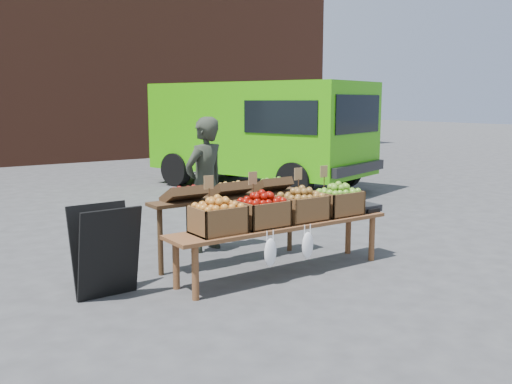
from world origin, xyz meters
TOP-DOWN VIEW (x-y plane):
  - ground at (0.00, 0.00)m, footprint 80.00×80.00m
  - delivery_van at (3.72, 5.73)m, footprint 3.78×5.55m
  - vendor at (0.00, 1.68)m, footprint 0.71×0.56m
  - chalkboard_sign at (-1.67, 0.72)m, footprint 0.61×0.35m
  - back_table at (-0.03, 1.04)m, footprint 2.10×0.44m
  - display_bench at (0.19, 0.32)m, footprint 2.70×0.56m
  - crate_golden_apples at (-0.64, 0.32)m, footprint 0.50×0.40m
  - crate_russet_pears at (-0.09, 0.32)m, footprint 0.50×0.40m
  - crate_red_apples at (0.46, 0.32)m, footprint 0.50×0.40m
  - crate_green_apples at (1.01, 0.32)m, footprint 0.50×0.40m
  - weighing_scale at (1.44, 0.32)m, footprint 0.34×0.30m

SIDE VIEW (x-z plane):
  - ground at x=0.00m, z-range 0.00..0.00m
  - display_bench at x=0.19m, z-range 0.00..0.57m
  - chalkboard_sign at x=-1.67m, z-range 0.00..0.91m
  - back_table at x=-0.03m, z-range 0.00..1.04m
  - weighing_scale at x=1.44m, z-range 0.57..0.65m
  - crate_golden_apples at x=-0.64m, z-range 0.57..0.85m
  - crate_russet_pears at x=-0.09m, z-range 0.57..0.85m
  - crate_red_apples at x=0.46m, z-range 0.57..0.85m
  - crate_green_apples at x=1.01m, z-range 0.57..0.85m
  - vendor at x=0.00m, z-range 0.00..1.70m
  - delivery_van at x=3.72m, z-range 0.00..2.27m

